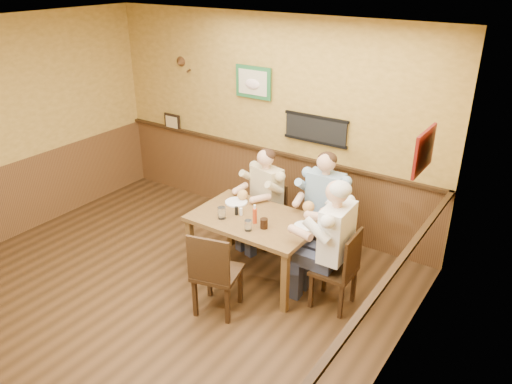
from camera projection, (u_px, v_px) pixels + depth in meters
room at (147, 156)px, 4.72m from camera, size 5.02×5.03×2.81m
dining_table at (255, 225)px, 5.62m from camera, size 1.40×0.90×0.75m
chair_back_left at (267, 215)px, 6.38m from camera, size 0.46×0.46×0.82m
chair_back_right at (323, 226)px, 6.06m from camera, size 0.41×0.41×0.87m
chair_right_end at (334, 268)px, 5.20m from camera, size 0.43×0.43×0.91m
chair_near_side at (217, 270)px, 5.11m from camera, size 0.54×0.54×0.96m
diner_tan_shirt at (267, 203)px, 6.30m from camera, size 0.66×0.66×1.17m
diner_blue_polo at (324, 212)px, 5.98m from camera, size 0.58×0.58×1.25m
diner_white_elder at (335, 252)px, 5.11m from camera, size 0.62×0.62×1.30m
water_glass_left at (222, 213)px, 5.54m from camera, size 0.12×0.12×0.14m
water_glass_mid at (248, 225)px, 5.30m from camera, size 0.09×0.09×0.12m
cola_tumbler at (264, 223)px, 5.35m from camera, size 0.10×0.10×0.11m
hot_sauce_bottle at (255, 215)px, 5.43m from camera, size 0.06×0.06×0.20m
salt_shaker at (241, 212)px, 5.62m from camera, size 0.05×0.05×0.09m
pepper_shaker at (236, 211)px, 5.63m from camera, size 0.05×0.05×0.10m
plate_far_left at (236, 202)px, 5.92m from camera, size 0.28×0.28×0.02m
plate_far_right at (305, 226)px, 5.39m from camera, size 0.30×0.30×0.02m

